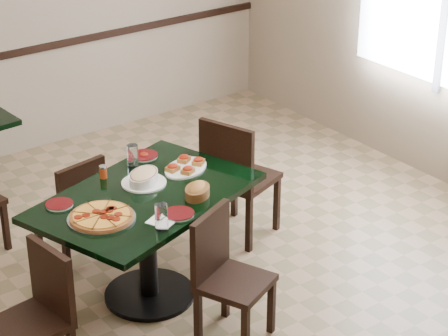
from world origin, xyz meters
TOP-DOWN VIEW (x-y plane):
  - floor at (0.00, 0.00)m, footprint 5.50×5.50m
  - room_shell at (1.02, 1.73)m, footprint 5.50×5.50m
  - main_table at (-0.32, 0.18)m, footprint 1.57×1.25m
  - chair_far at (-0.50, 0.79)m, footprint 0.43×0.43m
  - chair_near at (-0.16, -0.43)m, footprint 0.50×0.50m
  - chair_right at (0.58, 0.45)m, footprint 0.55×0.55m
  - chair_left at (-1.21, -0.14)m, footprint 0.42×0.42m
  - pepperoni_pizza at (-0.68, 0.06)m, footprint 0.40×0.40m
  - lasagna_casserole at (-0.25, 0.30)m, footprint 0.30×0.29m
  - bread_basket at (-0.07, -0.04)m, footprint 0.25×0.24m
  - bruschetta_platter at (0.08, 0.32)m, footprint 0.42×0.36m
  - side_plate_near at (-0.29, -0.16)m, footprint 0.18×0.18m
  - side_plate_far_r at (-0.04, 0.64)m, footprint 0.19×0.19m
  - side_plate_far_l at (-0.81, 0.36)m, footprint 0.17×0.17m
  - napkin_setting at (-0.40, -0.16)m, footprint 0.20×0.20m
  - water_glass_a at (-0.18, 0.55)m, footprint 0.07×0.07m
  - water_glass_b at (-0.47, -0.25)m, footprint 0.08×0.08m
  - pepper_shaker at (-0.41, 0.52)m, footprint 0.05×0.05m

SIDE VIEW (x-z plane):
  - floor at x=0.00m, z-range 0.00..0.00m
  - chair_far at x=-0.50m, z-range 0.04..0.85m
  - chair_left at x=-1.21m, z-range 0.04..0.85m
  - chair_near at x=-0.16m, z-range 0.04..0.86m
  - chair_right at x=0.58m, z-range 0.06..0.99m
  - main_table at x=-0.32m, z-range 0.19..0.94m
  - napkin_setting at x=-0.40m, z-range 0.75..0.76m
  - side_plate_near at x=-0.29m, z-range 0.75..0.77m
  - side_plate_far_l at x=-0.81m, z-range 0.75..0.77m
  - side_plate_far_r at x=-0.04m, z-range 0.74..0.77m
  - pepperoni_pizza at x=-0.68m, z-range 0.75..0.79m
  - bruschetta_platter at x=0.08m, z-range 0.75..0.80m
  - bread_basket at x=-0.07m, z-range 0.74..0.84m
  - pepper_shaker at x=-0.41m, z-range 0.75..0.84m
  - lasagna_casserole at x=-0.25m, z-range 0.75..0.84m
  - water_glass_a at x=-0.18m, z-range 0.75..0.91m
  - water_glass_b at x=-0.47m, z-range 0.75..0.91m
  - room_shell at x=1.02m, z-range -1.58..3.92m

